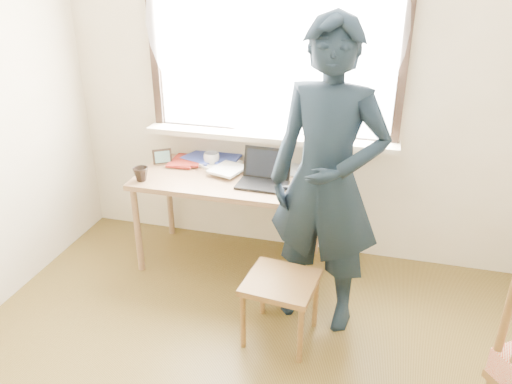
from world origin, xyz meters
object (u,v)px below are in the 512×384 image
(work_chair, at_px, (281,289))
(desk, at_px, (229,186))
(mug_dark, at_px, (141,174))
(laptop, at_px, (264,176))
(mug_white, at_px, (212,159))
(person, at_px, (327,182))

(work_chair, bearing_deg, desk, 127.03)
(mug_dark, height_order, work_chair, mug_dark)
(laptop, bearing_deg, desk, 173.34)
(work_chair, bearing_deg, mug_white, 128.92)
(mug_dark, bearing_deg, mug_white, 47.65)
(work_chair, bearing_deg, mug_dark, 155.55)
(laptop, xyz_separation_m, mug_white, (-0.46, 0.22, -0.01))
(mug_dark, relative_size, person, 0.06)
(person, bearing_deg, desk, 159.29)
(laptop, height_order, mug_dark, laptop)
(mug_dark, bearing_deg, work_chair, -24.45)
(desk, height_order, laptop, laptop)
(desk, xyz_separation_m, work_chair, (0.54, -0.72, -0.28))
(work_chair, bearing_deg, laptop, 111.76)
(laptop, bearing_deg, person, -41.23)
(laptop, height_order, person, person)
(laptop, relative_size, mug_dark, 3.25)
(desk, bearing_deg, mug_dark, -159.16)
(mug_dark, height_order, person, person)
(mug_white, relative_size, person, 0.06)
(mug_dark, xyz_separation_m, person, (1.31, -0.23, 0.19))
(work_chair, bearing_deg, person, 54.61)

